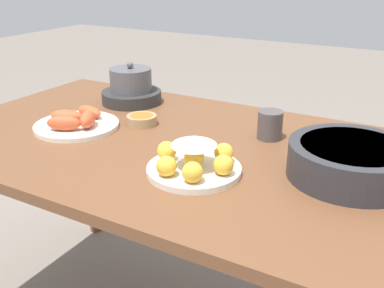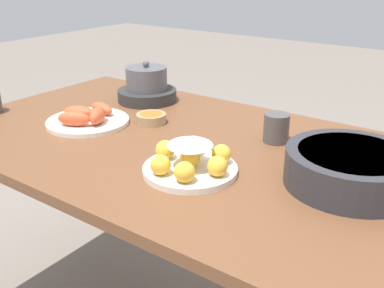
{
  "view_description": "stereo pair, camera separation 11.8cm",
  "coord_description": "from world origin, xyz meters",
  "px_view_note": "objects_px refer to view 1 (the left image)",
  "views": [
    {
      "loc": [
        0.58,
        -1.02,
        1.23
      ],
      "look_at": [
        0.05,
        -0.07,
        0.78
      ],
      "focal_mm": 42.0,
      "sensor_mm": 36.0,
      "label": 1
    },
    {
      "loc": [
        0.68,
        -0.96,
        1.23
      ],
      "look_at": [
        0.05,
        -0.07,
        0.78
      ],
      "focal_mm": 42.0,
      "sensor_mm": 36.0,
      "label": 2
    }
  ],
  "objects_px": {
    "cake_plate": "(194,162)",
    "serving_bowl": "(352,160)",
    "sauce_bowl": "(142,120)",
    "warming_pot": "(131,89)",
    "dining_table": "(190,173)",
    "cup_far": "(270,125)",
    "seafood_platter": "(77,122)"
  },
  "relations": [
    {
      "from": "cake_plate",
      "to": "serving_bowl",
      "type": "relative_size",
      "value": 0.77
    },
    {
      "from": "sauce_bowl",
      "to": "warming_pot",
      "type": "distance_m",
      "value": 0.25
    },
    {
      "from": "sauce_bowl",
      "to": "dining_table",
      "type": "bearing_deg",
      "value": -18.24
    },
    {
      "from": "cup_far",
      "to": "dining_table",
      "type": "bearing_deg",
      "value": -137.63
    },
    {
      "from": "cup_far",
      "to": "warming_pot",
      "type": "bearing_deg",
      "value": 171.06
    },
    {
      "from": "cup_far",
      "to": "seafood_platter",
      "type": "bearing_deg",
      "value": -158.88
    },
    {
      "from": "sauce_bowl",
      "to": "seafood_platter",
      "type": "bearing_deg",
      "value": -141.6
    },
    {
      "from": "warming_pot",
      "to": "sauce_bowl",
      "type": "bearing_deg",
      "value": -46.03
    },
    {
      "from": "cup_far",
      "to": "serving_bowl",
      "type": "bearing_deg",
      "value": -29.57
    },
    {
      "from": "cup_far",
      "to": "warming_pot",
      "type": "height_order",
      "value": "warming_pot"
    },
    {
      "from": "seafood_platter",
      "to": "cake_plate",
      "type": "bearing_deg",
      "value": -11.61
    },
    {
      "from": "cake_plate",
      "to": "serving_bowl",
      "type": "bearing_deg",
      "value": 25.74
    },
    {
      "from": "dining_table",
      "to": "seafood_platter",
      "type": "height_order",
      "value": "seafood_platter"
    },
    {
      "from": "serving_bowl",
      "to": "cup_far",
      "type": "xyz_separation_m",
      "value": [
        -0.26,
        0.15,
        -0.0
      ]
    },
    {
      "from": "serving_bowl",
      "to": "sauce_bowl",
      "type": "xyz_separation_m",
      "value": [
        -0.66,
        0.06,
        -0.03
      ]
    },
    {
      "from": "cup_far",
      "to": "cake_plate",
      "type": "bearing_deg",
      "value": -104.26
    },
    {
      "from": "serving_bowl",
      "to": "warming_pot",
      "type": "relative_size",
      "value": 1.4
    },
    {
      "from": "cake_plate",
      "to": "cup_far",
      "type": "height_order",
      "value": "cup_far"
    },
    {
      "from": "sauce_bowl",
      "to": "cup_far",
      "type": "xyz_separation_m",
      "value": [
        0.4,
        0.09,
        0.03
      ]
    },
    {
      "from": "serving_bowl",
      "to": "warming_pot",
      "type": "xyz_separation_m",
      "value": [
        -0.83,
        0.24,
        0.01
      ]
    },
    {
      "from": "sauce_bowl",
      "to": "warming_pot",
      "type": "height_order",
      "value": "warming_pot"
    },
    {
      "from": "sauce_bowl",
      "to": "seafood_platter",
      "type": "xyz_separation_m",
      "value": [
        -0.16,
        -0.13,
        0.0
      ]
    },
    {
      "from": "sauce_bowl",
      "to": "cup_far",
      "type": "height_order",
      "value": "cup_far"
    },
    {
      "from": "seafood_platter",
      "to": "cup_far",
      "type": "xyz_separation_m",
      "value": [
        0.55,
        0.21,
        0.02
      ]
    },
    {
      "from": "dining_table",
      "to": "cup_far",
      "type": "relative_size",
      "value": 19.02
    },
    {
      "from": "cake_plate",
      "to": "sauce_bowl",
      "type": "height_order",
      "value": "cake_plate"
    },
    {
      "from": "seafood_platter",
      "to": "serving_bowl",
      "type": "bearing_deg",
      "value": 4.65
    },
    {
      "from": "dining_table",
      "to": "warming_pot",
      "type": "height_order",
      "value": "warming_pot"
    },
    {
      "from": "dining_table",
      "to": "serving_bowl",
      "type": "xyz_separation_m",
      "value": [
        0.44,
        0.01,
        0.13
      ]
    },
    {
      "from": "serving_bowl",
      "to": "cup_far",
      "type": "distance_m",
      "value": 0.3
    },
    {
      "from": "warming_pot",
      "to": "cake_plate",
      "type": "bearing_deg",
      "value": -39.39
    },
    {
      "from": "cake_plate",
      "to": "seafood_platter",
      "type": "relative_size",
      "value": 0.9
    }
  ]
}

